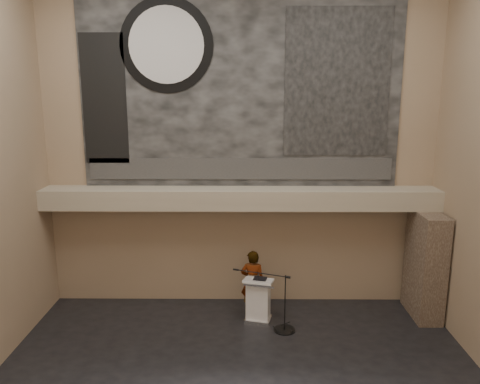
{
  "coord_description": "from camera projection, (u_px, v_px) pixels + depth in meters",
  "views": [
    {
      "loc": [
        0.09,
        -7.93,
        5.67
      ],
      "look_at": [
        0.0,
        3.2,
        3.2
      ],
      "focal_mm": 35.0,
      "sensor_mm": 36.0,
      "label": 1
    }
  ],
  "objects": [
    {
      "name": "wall_back",
      "position": [
        240.0,
        145.0,
        11.96
      ],
      "size": [
        10.0,
        0.02,
        8.5
      ],
      "primitive_type": "cube",
      "color": "#90775B",
      "rests_on": "floor"
    },
    {
      "name": "banner_building_print",
      "position": [
        337.0,
        83.0,
        11.53
      ],
      "size": [
        2.6,
        0.02,
        3.6
      ],
      "primitive_type": "cube",
      "color": "black",
      "rests_on": "banner"
    },
    {
      "name": "banner_clock_rim",
      "position": [
        166.0,
        45.0,
        11.37
      ],
      "size": [
        2.3,
        0.02,
        2.3
      ],
      "primitive_type": "cylinder",
      "rotation": [
        1.57,
        0.0,
        0.0
      ],
      "color": "black",
      "rests_on": "banner"
    },
    {
      "name": "banner_brick_print",
      "position": [
        104.0,
        100.0,
        11.67
      ],
      "size": [
        1.1,
        0.02,
        3.2
      ],
      "primitive_type": "cube",
      "color": "black",
      "rests_on": "banner"
    },
    {
      "name": "sprinkler_left",
      "position": [
        177.0,
        209.0,
        11.87
      ],
      "size": [
        0.04,
        0.04,
        0.06
      ],
      "primitive_type": "cylinder",
      "color": "#B2893D",
      "rests_on": "soffit"
    },
    {
      "name": "banner_text_strip",
      "position": [
        240.0,
        169.0,
        12.02
      ],
      "size": [
        7.76,
        0.02,
        0.55
      ],
      "primitive_type": "cube",
      "color": "#2E2E2E",
      "rests_on": "banner"
    },
    {
      "name": "speaker_person",
      "position": [
        253.0,
        282.0,
        11.9
      ],
      "size": [
        0.67,
        0.49,
        1.69
      ],
      "primitive_type": "imported",
      "rotation": [
        0.0,
        0.0,
        3.0
      ],
      "color": "silver",
      "rests_on": "floor"
    },
    {
      "name": "wall_front",
      "position": [
        233.0,
        252.0,
        4.15
      ],
      "size": [
        10.0,
        0.02,
        8.5
      ],
      "primitive_type": "cube",
      "color": "#90775B",
      "rests_on": "floor"
    },
    {
      "name": "binder",
      "position": [
        260.0,
        279.0,
        11.43
      ],
      "size": [
        0.36,
        0.32,
        0.04
      ],
      "primitive_type": "cube",
      "rotation": [
        0.0,
        0.0,
        -0.23
      ],
      "color": "black",
      "rests_on": "lectern"
    },
    {
      "name": "soffit",
      "position": [
        240.0,
        198.0,
        11.85
      ],
      "size": [
        10.0,
        0.8,
        0.5
      ],
      "primitive_type": "cube",
      "color": "#9E917A",
      "rests_on": "wall_back"
    },
    {
      "name": "papers",
      "position": [
        255.0,
        280.0,
        11.42
      ],
      "size": [
        0.28,
        0.33,
        0.0
      ],
      "primitive_type": "cube",
      "rotation": [
        0.0,
        0.0,
        -0.32
      ],
      "color": "silver",
      "rests_on": "lectern"
    },
    {
      "name": "mic_stand",
      "position": [
        282.0,
        322.0,
        11.18
      ],
      "size": [
        1.5,
        0.73,
        1.41
      ],
      "rotation": [
        0.0,
        0.0,
        -0.36
      ],
      "color": "black",
      "rests_on": "floor"
    },
    {
      "name": "lectern",
      "position": [
        258.0,
        300.0,
        11.56
      ],
      "size": [
        0.81,
        0.66,
        1.13
      ],
      "rotation": [
        0.0,
        0.0,
        -0.25
      ],
      "color": "silver",
      "rests_on": "floor"
    },
    {
      "name": "sprinkler_right",
      "position": [
        315.0,
        210.0,
        11.84
      ],
      "size": [
        0.04,
        0.04,
        0.06
      ],
      "primitive_type": "cylinder",
      "color": "#B2893D",
      "rests_on": "soffit"
    },
    {
      "name": "banner_clock_face",
      "position": [
        166.0,
        45.0,
        11.35
      ],
      "size": [
        1.84,
        0.02,
        1.84
      ],
      "primitive_type": "cylinder",
      "rotation": [
        1.57,
        0.0,
        0.0
      ],
      "color": "silver",
      "rests_on": "banner"
    },
    {
      "name": "banner",
      "position": [
        240.0,
        87.0,
        11.61
      ],
      "size": [
        8.0,
        0.05,
        5.0
      ],
      "primitive_type": "cube",
      "color": "black",
      "rests_on": "wall_back"
    },
    {
      "name": "stone_pier",
      "position": [
        425.0,
        265.0,
        11.72
      ],
      "size": [
        0.6,
        1.4,
        2.7
      ],
      "primitive_type": "cube",
      "color": "#46362B",
      "rests_on": "floor"
    }
  ]
}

